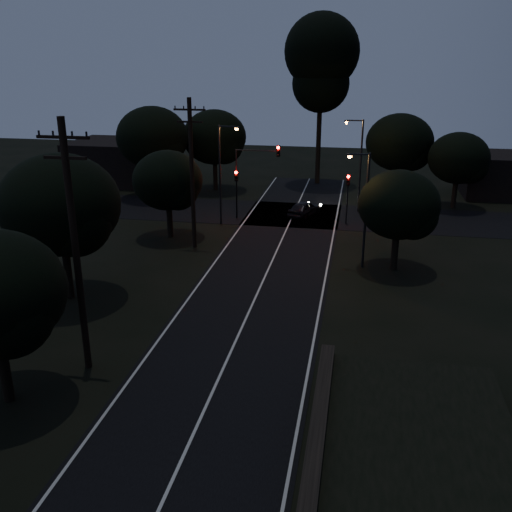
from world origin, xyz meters
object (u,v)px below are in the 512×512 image
(utility_pole_mid, at_px, (75,246))
(signal_right, at_px, (348,190))
(utility_pole_far, at_px, (192,172))
(streetlight_c, at_px, (364,203))
(car, at_px, (305,209))
(streetlight_b, at_px, (359,159))
(tall_pine, at_px, (321,62))
(signal_left, at_px, (236,185))
(streetlight_a, at_px, (222,168))
(signal_mast, at_px, (256,168))

(utility_pole_mid, distance_m, signal_right, 27.30)
(utility_pole_far, bearing_deg, streetlight_c, -9.60)
(streetlight_c, xyz_separation_m, car, (-4.84, 11.69, -3.69))
(signal_right, relative_size, streetlight_b, 0.51)
(tall_pine, height_order, signal_right, tall_pine)
(signal_left, relative_size, car, 1.06)
(utility_pole_mid, height_order, tall_pine, tall_pine)
(streetlight_c, bearing_deg, streetlight_a, 144.31)
(utility_pole_mid, relative_size, signal_mast, 1.76)
(signal_right, height_order, streetlight_b, streetlight_b)
(tall_pine, bearing_deg, utility_pole_mid, -99.93)
(tall_pine, relative_size, streetlight_b, 2.15)
(signal_right, bearing_deg, streetlight_a, -168.66)
(tall_pine, bearing_deg, streetlight_c, -79.07)
(streetlight_b, bearing_deg, car, -151.90)
(tall_pine, bearing_deg, utility_pole_far, -106.93)
(streetlight_a, height_order, car, streetlight_a)
(tall_pine, relative_size, streetlight_a, 2.15)
(utility_pole_mid, xyz_separation_m, signal_mast, (3.09, 24.99, -1.40))
(utility_pole_mid, relative_size, streetlight_b, 1.38)
(streetlight_a, bearing_deg, car, 30.40)
(tall_pine, distance_m, streetlight_a, 19.73)
(utility_pole_far, xyz_separation_m, car, (6.99, 9.69, -4.82))
(signal_right, height_order, streetlight_a, streetlight_a)
(signal_mast, bearing_deg, signal_left, -179.87)
(tall_pine, bearing_deg, streetlight_a, -110.36)
(utility_pole_mid, distance_m, car, 28.06)
(signal_right, bearing_deg, utility_pole_far, -143.00)
(streetlight_b, bearing_deg, utility_pole_mid, -111.30)
(signal_left, relative_size, streetlight_b, 0.51)
(signal_mast, xyz_separation_m, streetlight_a, (-2.39, -1.99, 0.30))
(utility_pole_far, xyz_separation_m, streetlight_a, (0.69, 6.00, -0.85))
(utility_pole_far, relative_size, signal_mast, 1.68)
(utility_pole_mid, relative_size, tall_pine, 0.64)
(car, bearing_deg, streetlight_a, 53.52)
(utility_pole_far, height_order, signal_left, utility_pole_far)
(tall_pine, distance_m, signal_mast, 17.48)
(signal_right, height_order, streetlight_c, streetlight_c)
(utility_pole_far, height_order, car, utility_pole_far)
(signal_mast, relative_size, streetlight_c, 0.83)
(streetlight_b, height_order, car, streetlight_b)
(signal_left, distance_m, car, 6.24)
(utility_pole_mid, relative_size, signal_left, 2.68)
(utility_pole_mid, bearing_deg, signal_mast, 82.96)
(signal_left, height_order, signal_right, same)
(car, bearing_deg, tall_pine, -66.93)
(utility_pole_mid, xyz_separation_m, streetlight_c, (11.83, 15.00, -1.39))
(signal_mast, bearing_deg, tall_pine, 75.38)
(utility_pole_far, distance_m, signal_right, 13.53)
(utility_pole_mid, relative_size, car, 2.84)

